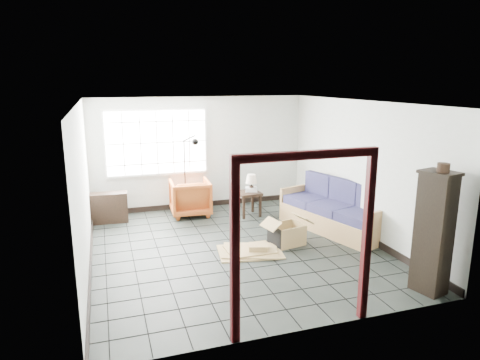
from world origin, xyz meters
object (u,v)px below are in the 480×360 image
object	(u,v)px
armchair	(190,196)
tall_shelf	(434,232)
futon_sofa	(336,212)
side_table	(248,196)

from	to	relation	value
armchair	tall_shelf	distance (m)	5.26
futon_sofa	side_table	bearing A→B (deg)	117.04
armchair	futon_sofa	bearing A→B (deg)	147.28
futon_sofa	tall_shelf	bearing A→B (deg)	-108.37
side_table	tall_shelf	bearing A→B (deg)	-72.55
armchair	tall_shelf	bearing A→B (deg)	121.90
futon_sofa	side_table	distance (m)	1.98
tall_shelf	side_table	bearing A→B (deg)	93.43
armchair	side_table	xyz separation A→B (m)	(1.23, -0.45, 0.01)
futon_sofa	tall_shelf	world-z (taller)	tall_shelf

